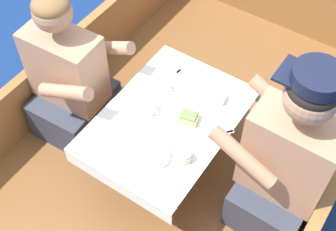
{
  "coord_description": "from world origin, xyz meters",
  "views": [
    {
      "loc": [
        0.8,
        -1.2,
        2.52
      ],
      "look_at": [
        0.0,
        0.0,
        0.69
      ],
      "focal_mm": 50.0,
      "sensor_mm": 36.0,
      "label": 1
    }
  ],
  "objects_px": {
    "person_starboard": "(285,164)",
    "coffee_cup_port": "(163,88)",
    "sandwich": "(189,118)",
    "coffee_cup_starboard": "(148,108)",
    "person_port": "(70,81)",
    "tin_can": "(185,156)"
  },
  "relations": [
    {
      "from": "person_starboard",
      "to": "person_port",
      "type": "bearing_deg",
      "value": 6.39
    },
    {
      "from": "tin_can",
      "to": "coffee_cup_starboard",
      "type": "bearing_deg",
      "value": 155.35
    },
    {
      "from": "person_port",
      "to": "coffee_cup_port",
      "type": "bearing_deg",
      "value": 18.21
    },
    {
      "from": "person_port",
      "to": "tin_can",
      "type": "height_order",
      "value": "person_port"
    },
    {
      "from": "coffee_cup_port",
      "to": "coffee_cup_starboard",
      "type": "height_order",
      "value": "coffee_cup_starboard"
    },
    {
      "from": "person_port",
      "to": "sandwich",
      "type": "distance_m",
      "value": 0.72
    },
    {
      "from": "person_port",
      "to": "person_starboard",
      "type": "height_order",
      "value": "person_starboard"
    },
    {
      "from": "sandwich",
      "to": "coffee_cup_starboard",
      "type": "xyz_separation_m",
      "value": [
        -0.2,
        -0.06,
        -0.0
      ]
    },
    {
      "from": "sandwich",
      "to": "coffee_cup_starboard",
      "type": "distance_m",
      "value": 0.21
    },
    {
      "from": "sandwich",
      "to": "coffee_cup_starboard",
      "type": "bearing_deg",
      "value": -163.81
    },
    {
      "from": "person_port",
      "to": "tin_can",
      "type": "bearing_deg",
      "value": -10.47
    },
    {
      "from": "person_port",
      "to": "person_starboard",
      "type": "distance_m",
      "value": 1.23
    },
    {
      "from": "sandwich",
      "to": "coffee_cup_starboard",
      "type": "relative_size",
      "value": 1.07
    },
    {
      "from": "person_starboard",
      "to": "tin_can",
      "type": "xyz_separation_m",
      "value": [
        -0.41,
        -0.23,
        0.0
      ]
    },
    {
      "from": "person_port",
      "to": "sandwich",
      "type": "xyz_separation_m",
      "value": [
        0.71,
        0.1,
        0.07
      ]
    },
    {
      "from": "coffee_cup_starboard",
      "to": "tin_can",
      "type": "height_order",
      "value": "coffee_cup_starboard"
    },
    {
      "from": "coffee_cup_starboard",
      "to": "person_port",
      "type": "bearing_deg",
      "value": -175.72
    },
    {
      "from": "person_port",
      "to": "coffee_cup_starboard",
      "type": "height_order",
      "value": "person_port"
    },
    {
      "from": "person_starboard",
      "to": "coffee_cup_port",
      "type": "height_order",
      "value": "person_starboard"
    },
    {
      "from": "person_starboard",
      "to": "coffee_cup_starboard",
      "type": "xyz_separation_m",
      "value": [
        -0.72,
        -0.09,
        0.01
      ]
    },
    {
      "from": "person_port",
      "to": "tin_can",
      "type": "distance_m",
      "value": 0.82
    },
    {
      "from": "coffee_cup_port",
      "to": "sandwich",
      "type": "bearing_deg",
      "value": -23.5
    }
  ]
}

